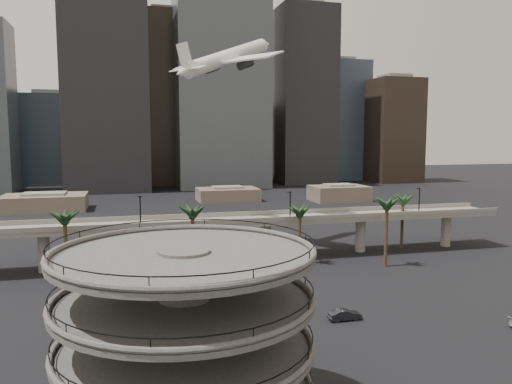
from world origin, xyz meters
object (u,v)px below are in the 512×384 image
object	(u,v)px
parking_ramp	(185,324)
car_a	(282,342)
overpass	(215,226)
airborne_jet	(227,58)
car_b	(345,315)

from	to	relation	value
parking_ramp	car_a	bearing A→B (deg)	47.41
car_a	overpass	bearing A→B (deg)	22.64
overpass	airborne_jet	world-z (taller)	airborne_jet
airborne_jet	parking_ramp	bearing A→B (deg)	-140.48
car_a	car_b	xyz separation A→B (m)	(11.31, 6.48, 0.09)
airborne_jet	car_b	xyz separation A→B (m)	(6.35, -50.57, -42.47)
airborne_jet	car_b	size ratio (longest dim) A/B	5.85
airborne_jet	car_b	world-z (taller)	airborne_jet
car_a	parking_ramp	bearing A→B (deg)	159.49
car_b	overpass	bearing A→B (deg)	17.76
parking_ramp	overpass	size ratio (longest dim) A/B	0.17
parking_ramp	overpass	world-z (taller)	parking_ramp
overpass	car_a	size ratio (longest dim) A/B	32.30
airborne_jet	car_a	xyz separation A→B (m)	(-4.95, -57.05, -42.56)
overpass	airborne_jet	bearing A→B (deg)	66.97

